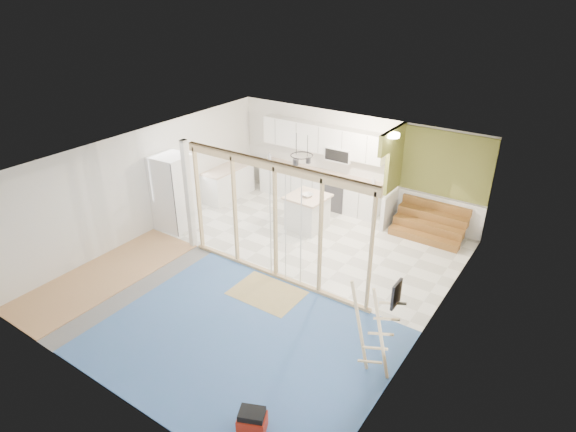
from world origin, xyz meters
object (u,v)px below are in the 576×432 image
Objects in this scene: island at (307,213)px; ladder at (373,332)px; toolbox at (252,421)px; fridge at (174,192)px.

island is 0.60× the size of ladder.
toolbox is 0.29× the size of ladder.
ladder is at bearing -43.90° from island.
fridge is 1.98× the size of island.
island is at bearing 120.49° from ladder.
ladder is (0.87, 1.93, 0.66)m from toolbox.
island is (2.78, 1.77, -0.51)m from fridge.
ladder is at bearing 42.12° from toolbox.
fridge is at bearing 150.36° from ladder.
island is 6.13m from toolbox.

